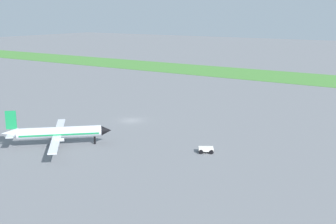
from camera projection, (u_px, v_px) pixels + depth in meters
ground_plane at (131, 120)px, 92.51m from camera, size 600.00×600.00×0.00m
grass_taxiway_strip at (269, 76)px, 157.67m from camera, size 360.00×28.00×0.08m
airplane_foreground_turboprop at (57, 132)px, 74.51m from camera, size 15.71×16.59×6.44m
baggage_cart_near_gate at (206, 149)px, 71.24m from camera, size 2.95×2.75×0.90m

